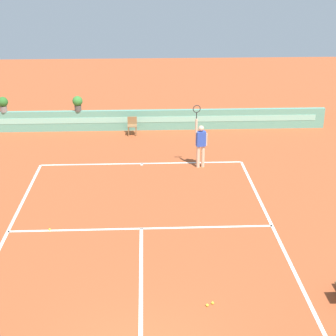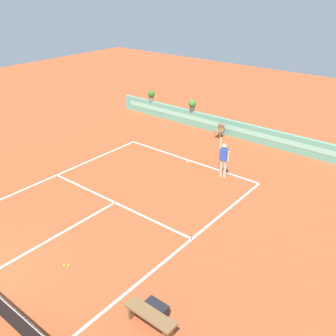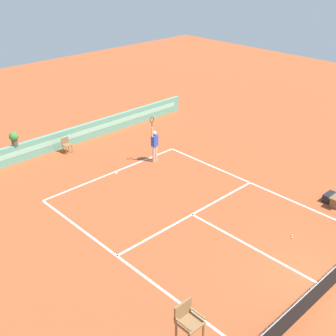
# 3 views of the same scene
# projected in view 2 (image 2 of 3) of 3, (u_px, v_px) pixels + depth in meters

# --- Properties ---
(ground_plane) EXTENTS (60.00, 60.00, 0.00)m
(ground_plane) POSITION_uv_depth(u_px,v_px,m) (108.00, 206.00, 16.20)
(ground_plane) COLOR #A84C28
(court_lines) EXTENTS (8.32, 11.94, 0.01)m
(court_lines) POSITION_uv_depth(u_px,v_px,m) (120.00, 200.00, 16.69)
(court_lines) COLOR white
(court_lines) RESTS_ON ground
(back_wall_barrier) EXTENTS (18.00, 0.21, 1.00)m
(back_wall_barrier) POSITION_uv_depth(u_px,v_px,m) (232.00, 128.00, 23.21)
(back_wall_barrier) COLOR #60A88E
(back_wall_barrier) RESTS_ON ground
(ball_kid_chair) EXTENTS (0.44, 0.44, 0.85)m
(ball_kid_chair) POSITION_uv_depth(u_px,v_px,m) (220.00, 130.00, 22.96)
(ball_kid_chair) COLOR olive
(ball_kid_chair) RESTS_ON ground
(bench_courtside) EXTENTS (1.60, 0.44, 0.51)m
(bench_courtside) POSITION_uv_depth(u_px,v_px,m) (150.00, 317.00, 10.43)
(bench_courtside) COLOR brown
(bench_courtside) RESTS_ON ground
(gear_bag) EXTENTS (0.70, 0.36, 0.36)m
(gear_bag) POSITION_uv_depth(u_px,v_px,m) (157.00, 309.00, 10.95)
(gear_bag) COLOR black
(gear_bag) RESTS_ON ground
(tennis_player) EXTENTS (0.61, 0.28, 2.58)m
(tennis_player) POSITION_uv_depth(u_px,v_px,m) (224.00, 157.00, 18.18)
(tennis_player) COLOR beige
(tennis_player) RESTS_ON ground
(tennis_ball_near_baseline) EXTENTS (0.07, 0.07, 0.07)m
(tennis_ball_near_baseline) POSITION_uv_depth(u_px,v_px,m) (64.00, 265.00, 12.82)
(tennis_ball_near_baseline) COLOR #CCE033
(tennis_ball_near_baseline) RESTS_ON ground
(tennis_ball_mid_court) EXTENTS (0.07, 0.07, 0.07)m
(tennis_ball_mid_court) POSITION_uv_depth(u_px,v_px,m) (74.00, 182.00, 18.06)
(tennis_ball_mid_court) COLOR #CCE033
(tennis_ball_mid_court) RESTS_ON ground
(tennis_ball_by_sideline) EXTENTS (0.07, 0.07, 0.07)m
(tennis_ball_by_sideline) POSITION_uv_depth(u_px,v_px,m) (69.00, 266.00, 12.80)
(tennis_ball_by_sideline) COLOR #CCE033
(tennis_ball_by_sideline) RESTS_ON ground
(potted_plant_left) EXTENTS (0.48, 0.48, 0.72)m
(potted_plant_left) POSITION_uv_depth(u_px,v_px,m) (192.00, 105.00, 24.51)
(potted_plant_left) COLOR #514C47
(potted_plant_left) RESTS_ON back_wall_barrier
(potted_plant_far_left) EXTENTS (0.48, 0.48, 0.72)m
(potted_plant_far_left) POSITION_uv_depth(u_px,v_px,m) (151.00, 95.00, 26.49)
(potted_plant_far_left) COLOR gray
(potted_plant_far_left) RESTS_ON back_wall_barrier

